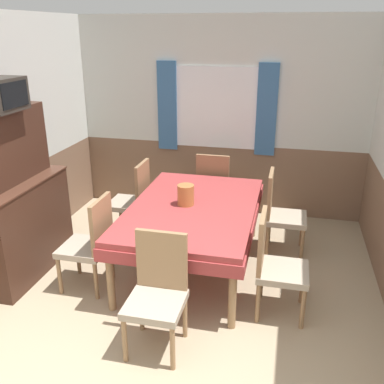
% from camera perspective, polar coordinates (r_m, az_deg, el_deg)
% --- Properties ---
extents(wall_back, '(4.24, 0.09, 2.60)m').
position_cam_1_polar(wall_back, '(5.78, 3.70, 9.83)').
color(wall_back, silver).
rests_on(wall_back, ground_plane).
extents(wall_left, '(0.05, 4.13, 2.60)m').
position_cam_1_polar(wall_left, '(4.83, -24.00, 5.72)').
color(wall_left, silver).
rests_on(wall_left, ground_plane).
extents(dining_table, '(1.29, 1.98, 0.72)m').
position_cam_1_polar(dining_table, '(4.43, 0.12, -3.02)').
color(dining_table, '#9E3838').
rests_on(dining_table, ground_plane).
extents(chair_head_window, '(0.44, 0.44, 0.95)m').
position_cam_1_polar(chair_head_window, '(5.58, 2.95, 0.80)').
color(chair_head_window, '#93704C').
rests_on(chair_head_window, ground_plane).
extents(chair_right_near, '(0.44, 0.44, 0.95)m').
position_cam_1_polar(chair_right_near, '(3.87, 10.99, -9.25)').
color(chair_right_near, '#93704C').
rests_on(chair_right_near, ground_plane).
extents(chair_left_near, '(0.44, 0.44, 0.95)m').
position_cam_1_polar(chair_left_near, '(4.26, -13.32, -6.45)').
color(chair_left_near, '#93704C').
rests_on(chair_left_near, ground_plane).
extents(chair_head_near, '(0.44, 0.44, 0.95)m').
position_cam_1_polar(chair_head_near, '(3.45, -4.59, -12.92)').
color(chair_head_near, '#93704C').
rests_on(chair_head_near, ground_plane).
extents(chair_left_far, '(0.44, 0.44, 0.95)m').
position_cam_1_polar(chair_left_far, '(5.23, -7.80, -0.80)').
color(chair_left_far, '#93704C').
rests_on(chair_left_far, ground_plane).
extents(chair_right_far, '(0.44, 0.44, 0.95)m').
position_cam_1_polar(chair_right_far, '(4.91, 11.68, -2.52)').
color(chair_right_far, '#93704C').
rests_on(chair_right_far, ground_plane).
extents(sideboard, '(0.46, 1.22, 1.71)m').
position_cam_1_polar(sideboard, '(4.68, -22.19, -1.94)').
color(sideboard, '#3D2319').
rests_on(sideboard, ground_plane).
extents(tv, '(0.29, 0.46, 0.30)m').
position_cam_1_polar(tv, '(4.33, -24.10, 11.75)').
color(tv, '#2D2823').
rests_on(tv, sideboard).
extents(vase, '(0.17, 0.17, 0.21)m').
position_cam_1_polar(vase, '(4.38, -0.84, -0.39)').
color(vase, '#B26B38').
rests_on(vase, dining_table).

